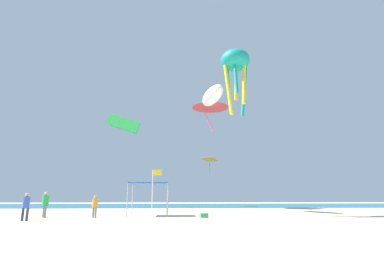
{
  "coord_description": "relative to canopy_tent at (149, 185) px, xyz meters",
  "views": [
    {
      "loc": [
        -1.17,
        -20.1,
        1.51
      ],
      "look_at": [
        0.56,
        9.96,
        8.22
      ],
      "focal_mm": 27.03,
      "sensor_mm": 36.0,
      "label": 1
    }
  ],
  "objects": [
    {
      "name": "ground",
      "position": [
        3.24,
        -3.58,
        -2.47
      ],
      "size": [
        110.0,
        110.0,
        0.1
      ],
      "primitive_type": "cube",
      "color": "beige"
    },
    {
      "name": "ocean_strip",
      "position": [
        3.24,
        26.45,
        -2.41
      ],
      "size": [
        110.0,
        23.05,
        0.03
      ],
      "primitive_type": "cube",
      "color": "#1E6B93",
      "rests_on": "ground"
    },
    {
      "name": "canopy_tent",
      "position": [
        0.0,
        0.0,
        0.0
      ],
      "size": [
        3.04,
        2.73,
        2.57
      ],
      "color": "#B2B2B7",
      "rests_on": "ground"
    },
    {
      "name": "person_near_tent",
      "position": [
        -7.31,
        -4.34,
        -1.42
      ],
      "size": [
        0.45,
        0.41,
        1.71
      ],
      "rotation": [
        0.0,
        0.0,
        6.13
      ],
      "color": "#33384C",
      "rests_on": "ground"
    },
    {
      "name": "person_leftmost",
      "position": [
        -7.34,
        -1.51,
        -1.35
      ],
      "size": [
        0.43,
        0.43,
        1.82
      ],
      "rotation": [
        0.0,
        0.0,
        2.25
      ],
      "color": "slate",
      "rests_on": "ground"
    },
    {
      "name": "person_central",
      "position": [
        -3.71,
        -1.78,
        -1.5
      ],
      "size": [
        0.37,
        0.37,
        1.58
      ],
      "rotation": [
        0.0,
        0.0,
        2.45
      ],
      "color": "slate",
      "rests_on": "ground"
    },
    {
      "name": "banner_flag",
      "position": [
        0.66,
        -4.26,
        -0.44
      ],
      "size": [
        0.61,
        0.06,
        3.24
      ],
      "color": "silver",
      "rests_on": "ground"
    },
    {
      "name": "cooler_box",
      "position": [
        4.2,
        -2.16,
        -2.25
      ],
      "size": [
        0.57,
        0.37,
        0.35
      ],
      "color": "#1E8C4C",
      "rests_on": "ground"
    },
    {
      "name": "kite_delta_red",
      "position": [
        6.78,
        14.09,
        11.43
      ],
      "size": [
        5.23,
        5.22,
        3.92
      ],
      "rotation": [
        0.0,
        0.0,
        4.75
      ],
      "color": "red"
    },
    {
      "name": "kite_diamond_orange",
      "position": [
        7.42,
        21.28,
        4.63
      ],
      "size": [
        2.73,
        2.72,
        2.96
      ],
      "rotation": [
        0.0,
        0.0,
        2.63
      ],
      "color": "orange"
    },
    {
      "name": "kite_inflatable_white",
      "position": [
        5.95,
        5.59,
        9.66
      ],
      "size": [
        2.74,
        5.67,
        2.08
      ],
      "rotation": [
        0.0,
        0.0,
        1.75
      ],
      "color": "white"
    },
    {
      "name": "kite_octopus_teal",
      "position": [
        7.19,
        -0.68,
        10.39
      ],
      "size": [
        2.99,
        2.99,
        5.93
      ],
      "rotation": [
        0.0,
        0.0,
        4.49
      ],
      "color": "teal"
    },
    {
      "name": "kite_parafoil_green",
      "position": [
        -4.1,
        9.3,
        7.36
      ],
      "size": [
        4.3,
        1.61,
        2.68
      ],
      "rotation": [
        0.0,
        0.0,
        5.96
      ],
      "color": "green"
    }
  ]
}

